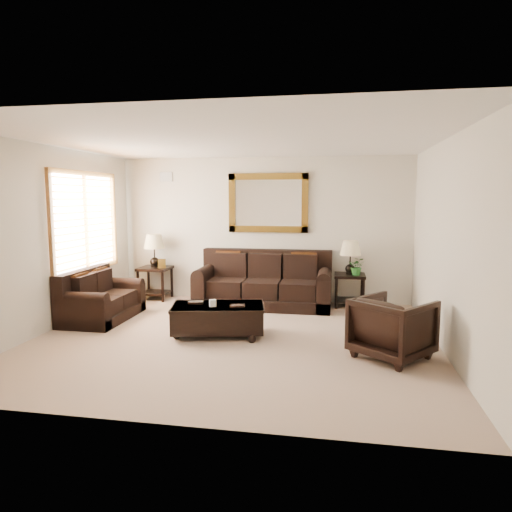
% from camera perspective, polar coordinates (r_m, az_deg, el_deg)
% --- Properties ---
extents(room, '(5.51, 5.01, 2.71)m').
position_cam_1_polar(room, '(6.20, -2.84, 1.79)').
color(room, tan).
rests_on(room, ground).
extents(window, '(0.07, 1.96, 1.66)m').
position_cam_1_polar(window, '(8.05, -20.47, 4.01)').
color(window, white).
rests_on(window, room).
extents(mirror, '(1.50, 0.06, 1.10)m').
position_cam_1_polar(mirror, '(8.58, 1.51, 6.64)').
color(mirror, '#44260D').
rests_on(mirror, room).
extents(air_vent, '(0.25, 0.02, 0.18)m').
position_cam_1_polar(air_vent, '(9.12, -11.17, 9.69)').
color(air_vent, '#999999').
rests_on(air_vent, room).
extents(sofa, '(2.41, 1.04, 0.99)m').
position_cam_1_polar(sofa, '(8.30, 1.02, -3.75)').
color(sofa, black).
rests_on(sofa, room).
extents(loveseat, '(0.85, 1.43, 0.80)m').
position_cam_1_polar(loveseat, '(7.79, -18.98, -5.34)').
color(loveseat, black).
rests_on(loveseat, room).
extents(end_table_left, '(0.57, 0.57, 1.26)m').
position_cam_1_polar(end_table_left, '(8.96, -12.56, -0.12)').
color(end_table_left, black).
rests_on(end_table_left, room).
extents(end_table_right, '(0.54, 0.54, 1.19)m').
position_cam_1_polar(end_table_right, '(8.29, 11.68, -0.97)').
color(end_table_right, black).
rests_on(end_table_right, room).
extents(coffee_table, '(1.41, 0.94, 0.55)m').
position_cam_1_polar(coffee_table, '(6.54, -4.77, -7.53)').
color(coffee_table, black).
rests_on(coffee_table, room).
extents(armchair, '(1.10, 1.09, 0.82)m').
position_cam_1_polar(armchair, '(5.83, 16.70, -8.24)').
color(armchair, black).
rests_on(armchair, floor).
extents(potted_plant, '(0.34, 0.36, 0.25)m').
position_cam_1_polar(potted_plant, '(8.21, 12.51, -1.51)').
color(potted_plant, '#1D511B').
rests_on(potted_plant, end_table_right).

